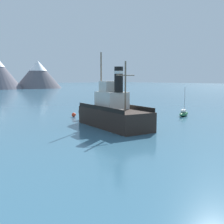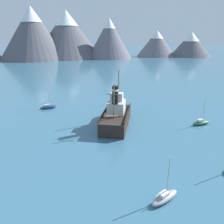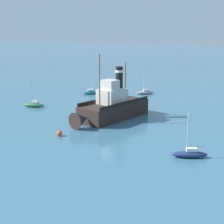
{
  "view_description": "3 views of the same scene",
  "coord_description": "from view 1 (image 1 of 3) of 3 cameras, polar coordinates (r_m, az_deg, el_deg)",
  "views": [
    {
      "loc": [
        -24.53,
        -25.16,
        6.39
      ],
      "look_at": [
        0.19,
        0.02,
        2.11
      ],
      "focal_mm": 45.0,
      "sensor_mm": 36.0,
      "label": 1
    },
    {
      "loc": [
        -2.5,
        -40.68,
        16.48
      ],
      "look_at": [
        0.52,
        3.79,
        1.62
      ],
      "focal_mm": 38.0,
      "sensor_mm": 36.0,
      "label": 2
    },
    {
      "loc": [
        -21.71,
        46.33,
        13.03
      ],
      "look_at": [
        0.3,
        2.8,
        1.5
      ],
      "focal_mm": 55.0,
      "sensor_mm": 36.0,
      "label": 3
    }
  ],
  "objects": [
    {
      "name": "ground_plane",
      "position": [
        35.72,
        -0.2,
        -3.39
      ],
      "size": [
        600.0,
        600.0,
        0.0
      ],
      "primitive_type": "plane",
      "color": "#38667F"
    },
    {
      "name": "old_tugboat",
      "position": [
        37.11,
        -0.17,
        -0.14
      ],
      "size": [
        7.0,
        14.79,
        9.9
      ],
      "color": "#2D231E",
      "rests_on": "ground"
    },
    {
      "name": "sailboat_green",
      "position": [
        49.01,
        14.36,
        -0.29
      ],
      "size": [
        3.96,
        2.14,
        4.9
      ],
      "color": "#286B3D",
      "rests_on": "ground"
    },
    {
      "name": "mooring_buoy",
      "position": [
        46.75,
        -7.79,
        -0.57
      ],
      "size": [
        0.71,
        0.71,
        0.71
      ],
      "primitive_type": "sphere",
      "color": "red",
      "rests_on": "ground"
    }
  ]
}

